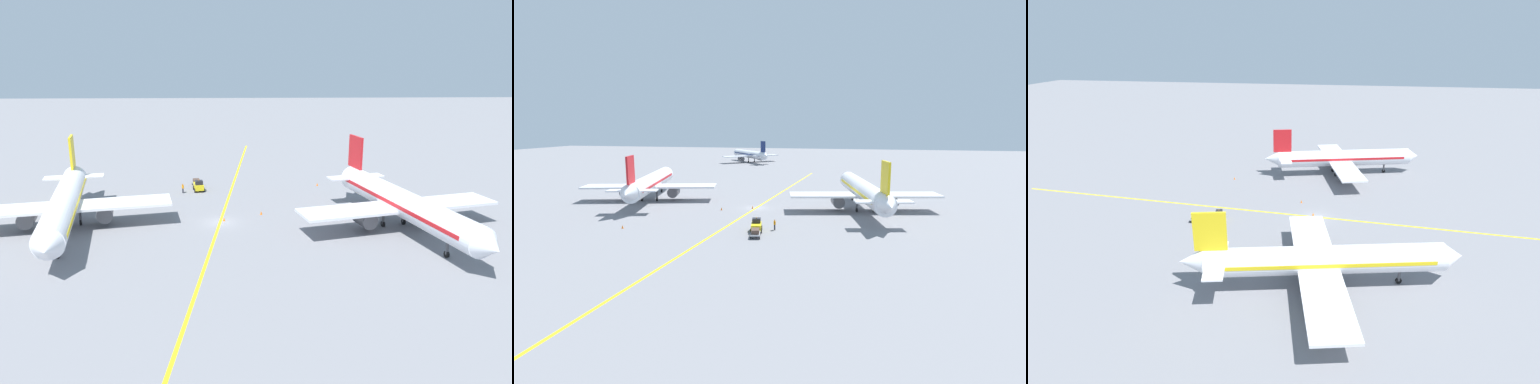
% 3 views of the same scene
% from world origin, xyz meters
% --- Properties ---
extents(ground_plane, '(400.00, 400.00, 0.00)m').
position_xyz_m(ground_plane, '(0.00, 0.00, 0.00)').
color(ground_plane, slate).
extents(apron_yellow_centreline, '(9.42, 119.69, 0.01)m').
position_xyz_m(apron_yellow_centreline, '(0.00, 0.00, 0.00)').
color(apron_yellow_centreline, yellow).
rests_on(apron_yellow_centreline, ground).
extents(airplane_at_gate, '(28.41, 35.07, 10.60)m').
position_xyz_m(airplane_at_gate, '(-24.40, 3.62, 3.71)').
color(airplane_at_gate, silver).
rests_on(airplane_at_gate, ground).
extents(airplane_adjacent_stand, '(28.47, 35.28, 10.60)m').
position_xyz_m(airplane_adjacent_stand, '(20.51, 2.32, 3.71)').
color(airplane_adjacent_stand, white).
rests_on(airplane_adjacent_stand, ground).
extents(airplane_distant_taxiing, '(23.12, 26.01, 9.54)m').
position_xyz_m(airplane_distant_taxiing, '(-26.41, 94.17, 3.34)').
color(airplane_distant_taxiing, silver).
rests_on(airplane_distant_taxiing, ground).
extents(baggage_tug_white, '(2.25, 3.24, 2.11)m').
position_xyz_m(baggage_tug_white, '(4.28, -16.80, 0.90)').
color(baggage_tug_white, gold).
rests_on(baggage_tug_white, ground).
extents(baggage_cart_trailing, '(1.89, 2.83, 1.24)m').
position_xyz_m(baggage_cart_trailing, '(4.94, -20.03, 0.76)').
color(baggage_cart_trailing, gray).
rests_on(baggage_cart_trailing, ground).
extents(ground_crew_worker, '(0.37, 0.51, 1.68)m').
position_xyz_m(ground_crew_worker, '(6.87, -15.46, 0.91)').
color(ground_crew_worker, '#23232D').
rests_on(ground_crew_worker, ground).
extents(traffic_cone_near_nose, '(0.32, 0.32, 0.55)m').
position_xyz_m(traffic_cone_near_nose, '(-16.73, -19.60, 0.28)').
color(traffic_cone_near_nose, orange).
rests_on(traffic_cone_near_nose, ground).
extents(traffic_cone_mid_apron, '(0.32, 0.32, 0.55)m').
position_xyz_m(traffic_cone_mid_apron, '(-5.95, -3.38, 0.28)').
color(traffic_cone_mid_apron, orange).
rests_on(traffic_cone_mid_apron, ground).
extents(traffic_cone_by_wingtip, '(0.32, 0.32, 0.55)m').
position_xyz_m(traffic_cone_by_wingtip, '(-0.56, -0.63, 0.28)').
color(traffic_cone_by_wingtip, orange).
rests_on(traffic_cone_by_wingtip, ground).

